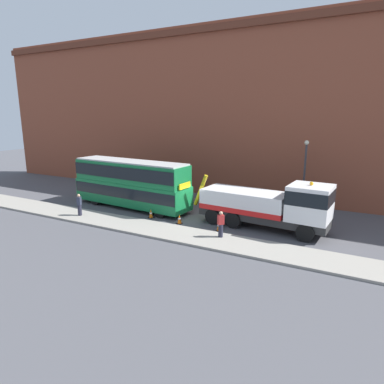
# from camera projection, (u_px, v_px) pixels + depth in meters

# --- Properties ---
(ground_plane) EXTENTS (120.00, 120.00, 0.00)m
(ground_plane) POSITION_uv_depth(u_px,v_px,m) (197.00, 217.00, 26.42)
(ground_plane) COLOR #4C4C51
(near_kerb) EXTENTS (60.00, 2.80, 0.15)m
(near_kerb) POSITION_uv_depth(u_px,v_px,m) (169.00, 232.00, 22.79)
(near_kerb) COLOR gray
(near_kerb) RESTS_ON ground_plane
(building_facade) EXTENTS (60.00, 1.50, 16.00)m
(building_facade) POSITION_uv_depth(u_px,v_px,m) (235.00, 112.00, 31.36)
(building_facade) COLOR brown
(building_facade) RESTS_ON ground_plane
(recovery_tow_truck) EXTENTS (10.22, 3.29, 3.67)m
(recovery_tow_truck) POSITION_uv_depth(u_px,v_px,m) (269.00, 205.00, 23.24)
(recovery_tow_truck) COLOR #2D2D2D
(recovery_tow_truck) RESTS_ON ground_plane
(double_decker_bus) EXTENTS (11.17, 3.35, 4.06)m
(double_decker_bus) POSITION_uv_depth(u_px,v_px,m) (131.00, 182.00, 28.60)
(double_decker_bus) COLOR #146B38
(double_decker_bus) RESTS_ON ground_plane
(pedestrian_onlooker) EXTENTS (0.42, 0.47, 1.71)m
(pedestrian_onlooker) POSITION_uv_depth(u_px,v_px,m) (79.00, 205.00, 26.10)
(pedestrian_onlooker) COLOR #232333
(pedestrian_onlooker) RESTS_ON near_kerb
(pedestrian_bystander) EXTENTS (0.46, 0.47, 1.71)m
(pedestrian_bystander) POSITION_uv_depth(u_px,v_px,m) (221.00, 225.00, 21.49)
(pedestrian_bystander) COLOR #232333
(pedestrian_bystander) RESTS_ON near_kerb
(traffic_cone_near_bus) EXTENTS (0.36, 0.36, 0.72)m
(traffic_cone_near_bus) POSITION_uv_depth(u_px,v_px,m) (151.00, 214.00, 26.07)
(traffic_cone_near_bus) COLOR orange
(traffic_cone_near_bus) RESTS_ON ground_plane
(traffic_cone_midway) EXTENTS (0.36, 0.36, 0.72)m
(traffic_cone_midway) POSITION_uv_depth(u_px,v_px,m) (179.00, 219.00, 24.69)
(traffic_cone_midway) COLOR orange
(traffic_cone_midway) RESTS_ON ground_plane
(traffic_cone_near_truck) EXTENTS (0.36, 0.36, 0.72)m
(traffic_cone_near_truck) POSITION_uv_depth(u_px,v_px,m) (219.00, 226.00, 23.13)
(traffic_cone_near_truck) COLOR orange
(traffic_cone_near_truck) RESTS_ON ground_plane
(street_lamp) EXTENTS (0.36, 0.36, 5.83)m
(street_lamp) POSITION_uv_depth(u_px,v_px,m) (305.00, 170.00, 27.33)
(street_lamp) COLOR #38383D
(street_lamp) RESTS_ON ground_plane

